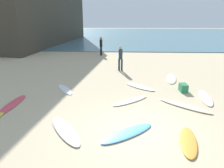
% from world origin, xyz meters
% --- Properties ---
extents(ground_plane, '(120.00, 120.00, 0.00)m').
position_xyz_m(ground_plane, '(0.00, 0.00, 0.00)').
color(ground_plane, '#C6B28E').
extents(ocean_water, '(120.00, 40.00, 0.08)m').
position_xyz_m(ocean_water, '(0.00, 36.84, 0.04)').
color(ocean_water, slate).
rests_on(ocean_water, ground_plane).
extents(surfboard_0, '(1.89, 1.82, 0.08)m').
position_xyz_m(surfboard_0, '(0.46, 4.93, 0.04)').
color(surfboard_0, white).
rests_on(surfboard_0, ground_plane).
extents(surfboard_1, '(0.87, 2.32, 0.08)m').
position_xyz_m(surfboard_1, '(3.59, 3.35, 0.04)').
color(surfboard_1, silver).
rests_on(surfboard_1, ground_plane).
extents(surfboard_2, '(2.26, 2.01, 0.09)m').
position_xyz_m(surfboard_2, '(2.27, 2.29, 0.04)').
color(surfboard_2, '#F8EABE').
rests_on(surfboard_2, ground_plane).
extents(surfboard_3, '(0.92, 1.99, 0.09)m').
position_xyz_m(surfboard_3, '(1.60, -0.65, 0.04)').
color(surfboard_3, orange).
rests_on(surfboard_3, ground_plane).
extents(surfboard_4, '(0.57, 2.43, 0.06)m').
position_xyz_m(surfboard_4, '(-5.64, 2.11, 0.03)').
color(surfboard_4, '#DD495C').
rests_on(surfboard_4, ground_plane).
extents(surfboard_5, '(1.44, 1.93, 0.06)m').
position_xyz_m(surfboard_5, '(-3.74, 4.32, 0.03)').
color(surfboard_5, white).
rests_on(surfboard_5, ground_plane).
extents(surfboard_7, '(2.12, 1.87, 0.08)m').
position_xyz_m(surfboard_7, '(-0.37, -0.21, 0.04)').
color(surfboard_7, '#53A1E2').
rests_on(surfboard_7, ground_plane).
extents(surfboard_8, '(1.83, 2.36, 0.08)m').
position_xyz_m(surfboard_8, '(-2.60, -0.11, 0.04)').
color(surfboard_8, silver).
rests_on(surfboard_8, ground_plane).
extents(surfboard_9, '(1.94, 1.72, 0.07)m').
position_xyz_m(surfboard_9, '(-0.16, 2.80, 0.03)').
color(surfboard_9, silver).
rests_on(surfboard_9, ground_plane).
extents(surfboard_10, '(1.04, 2.46, 0.08)m').
position_xyz_m(surfboard_10, '(2.63, 6.70, 0.04)').
color(surfboard_10, '#F4EABD').
rests_on(surfboard_10, ground_plane).
extents(beachgoer_near, '(0.34, 0.32, 1.83)m').
position_xyz_m(beachgoer_near, '(-0.69, 8.69, 1.03)').
color(beachgoer_near, '#1E3342').
rests_on(beachgoer_near, ground_plane).
extents(beachgoer_mid, '(0.33, 0.34, 1.83)m').
position_xyz_m(beachgoer_mid, '(-2.70, 14.90, 1.03)').
color(beachgoer_mid, black).
rests_on(beachgoer_mid, ground_plane).
extents(beach_cooler, '(0.40, 0.59, 0.43)m').
position_xyz_m(beach_cooler, '(2.74, 4.33, 0.21)').
color(beach_cooler, '#287F51').
rests_on(beach_cooler, ground_plane).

